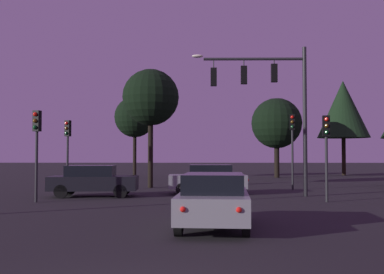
{
  "coord_description": "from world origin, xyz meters",
  "views": [
    {
      "loc": [
        0.91,
        -5.98,
        2.05
      ],
      "look_at": [
        0.54,
        18.22,
        2.97
      ],
      "focal_mm": 43.05,
      "sensor_mm": 36.0,
      "label": 1
    }
  ],
  "objects_px": {
    "car_crossing_left": "(208,179)",
    "tree_lot_edge": "(343,109)",
    "tree_left_far": "(277,123)",
    "traffic_light_far_side": "(68,141)",
    "tree_right_cluster": "(135,117)",
    "car_crossing_right": "(93,180)",
    "traffic_light_corner_right": "(326,140)",
    "tree_behind_sign": "(151,98)",
    "car_nearside_lane": "(214,199)",
    "traffic_signal_mast_arm": "(270,92)",
    "traffic_light_median": "(37,137)",
    "traffic_light_corner_left": "(292,136)"
  },
  "relations": [
    {
      "from": "traffic_signal_mast_arm",
      "to": "tree_lot_edge",
      "type": "bearing_deg",
      "value": 64.95
    },
    {
      "from": "traffic_light_corner_right",
      "to": "tree_left_far",
      "type": "height_order",
      "value": "tree_left_far"
    },
    {
      "from": "traffic_signal_mast_arm",
      "to": "traffic_light_median",
      "type": "relative_size",
      "value": 1.87
    },
    {
      "from": "traffic_light_corner_right",
      "to": "car_nearside_lane",
      "type": "bearing_deg",
      "value": -125.88
    },
    {
      "from": "traffic_signal_mast_arm",
      "to": "car_nearside_lane",
      "type": "height_order",
      "value": "traffic_signal_mast_arm"
    },
    {
      "from": "traffic_light_far_side",
      "to": "tree_right_cluster",
      "type": "height_order",
      "value": "tree_right_cluster"
    },
    {
      "from": "car_crossing_left",
      "to": "tree_lot_edge",
      "type": "bearing_deg",
      "value": 57.63
    },
    {
      "from": "tree_right_cluster",
      "to": "tree_lot_edge",
      "type": "distance_m",
      "value": 20.9
    },
    {
      "from": "traffic_light_corner_left",
      "to": "traffic_light_far_side",
      "type": "xyz_separation_m",
      "value": [
        -12.8,
        -1.24,
        -0.29
      ]
    },
    {
      "from": "traffic_light_corner_right",
      "to": "traffic_light_far_side",
      "type": "distance_m",
      "value": 14.06
    },
    {
      "from": "traffic_light_corner_right",
      "to": "tree_right_cluster",
      "type": "xyz_separation_m",
      "value": [
        -11.02,
        19.21,
        2.56
      ]
    },
    {
      "from": "car_crossing_left",
      "to": "tree_lot_edge",
      "type": "relative_size",
      "value": 0.44
    },
    {
      "from": "car_nearside_lane",
      "to": "tree_right_cluster",
      "type": "distance_m",
      "value": 27.28
    },
    {
      "from": "traffic_light_far_side",
      "to": "car_nearside_lane",
      "type": "height_order",
      "value": "traffic_light_far_side"
    },
    {
      "from": "traffic_signal_mast_arm",
      "to": "tree_lot_edge",
      "type": "xyz_separation_m",
      "value": [
        10.78,
        23.06,
        1.41
      ]
    },
    {
      "from": "traffic_light_corner_right",
      "to": "tree_right_cluster",
      "type": "distance_m",
      "value": 22.29
    },
    {
      "from": "traffic_light_far_side",
      "to": "tree_behind_sign",
      "type": "height_order",
      "value": "tree_behind_sign"
    },
    {
      "from": "car_nearside_lane",
      "to": "tree_lot_edge",
      "type": "xyz_separation_m",
      "value": [
        13.9,
        32.79,
        5.74
      ]
    },
    {
      "from": "tree_behind_sign",
      "to": "traffic_light_far_side",
      "type": "bearing_deg",
      "value": -147.21
    },
    {
      "from": "car_crossing_right",
      "to": "car_nearside_lane",
      "type": "bearing_deg",
      "value": -59.35
    },
    {
      "from": "traffic_light_corner_left",
      "to": "traffic_light_median",
      "type": "height_order",
      "value": "traffic_light_corner_left"
    },
    {
      "from": "traffic_signal_mast_arm",
      "to": "tree_behind_sign",
      "type": "height_order",
      "value": "traffic_signal_mast_arm"
    },
    {
      "from": "traffic_light_corner_right",
      "to": "traffic_light_far_side",
      "type": "relative_size",
      "value": 0.94
    },
    {
      "from": "traffic_light_median",
      "to": "tree_left_far",
      "type": "height_order",
      "value": "tree_left_far"
    },
    {
      "from": "traffic_light_far_side",
      "to": "tree_lot_edge",
      "type": "distance_m",
      "value": 29.8
    },
    {
      "from": "traffic_light_far_side",
      "to": "car_crossing_right",
      "type": "height_order",
      "value": "traffic_light_far_side"
    },
    {
      "from": "traffic_signal_mast_arm",
      "to": "car_crossing_right",
      "type": "relative_size",
      "value": 1.69
    },
    {
      "from": "traffic_light_corner_right",
      "to": "tree_behind_sign",
      "type": "xyz_separation_m",
      "value": [
        -8.52,
        8.43,
        2.9
      ]
    },
    {
      "from": "traffic_light_far_side",
      "to": "tree_behind_sign",
      "type": "distance_m",
      "value": 5.87
    },
    {
      "from": "tree_behind_sign",
      "to": "tree_right_cluster",
      "type": "bearing_deg",
      "value": 103.04
    },
    {
      "from": "traffic_light_median",
      "to": "tree_lot_edge",
      "type": "height_order",
      "value": "tree_lot_edge"
    },
    {
      "from": "car_crossing_right",
      "to": "tree_behind_sign",
      "type": "height_order",
      "value": "tree_behind_sign"
    },
    {
      "from": "tree_left_far",
      "to": "traffic_light_far_side",
      "type": "bearing_deg",
      "value": -132.87
    },
    {
      "from": "traffic_light_corner_right",
      "to": "tree_lot_edge",
      "type": "height_order",
      "value": "tree_lot_edge"
    },
    {
      "from": "traffic_signal_mast_arm",
      "to": "traffic_light_median",
      "type": "xyz_separation_m",
      "value": [
        -10.52,
        -3.0,
        -2.31
      ]
    },
    {
      "from": "car_crossing_left",
      "to": "tree_right_cluster",
      "type": "bearing_deg",
      "value": 111.33
    },
    {
      "from": "tree_left_far",
      "to": "tree_lot_edge",
      "type": "xyz_separation_m",
      "value": [
        7.41,
        4.74,
        1.72
      ]
    },
    {
      "from": "tree_behind_sign",
      "to": "tree_lot_edge",
      "type": "distance_m",
      "value": 24.5
    },
    {
      "from": "traffic_signal_mast_arm",
      "to": "traffic_light_corner_right",
      "type": "height_order",
      "value": "traffic_signal_mast_arm"
    },
    {
      "from": "car_crossing_right",
      "to": "tree_lot_edge",
      "type": "xyz_separation_m",
      "value": [
        19.47,
        23.37,
        5.74
      ]
    },
    {
      "from": "car_nearside_lane",
      "to": "car_crossing_left",
      "type": "distance_m",
      "value": 10.95
    },
    {
      "from": "traffic_light_median",
      "to": "traffic_light_far_side",
      "type": "relative_size",
      "value": 1.0
    },
    {
      "from": "car_crossing_right",
      "to": "tree_right_cluster",
      "type": "xyz_separation_m",
      "value": [
        -0.35,
        16.85,
        4.44
      ]
    },
    {
      "from": "tree_left_far",
      "to": "tree_lot_edge",
      "type": "relative_size",
      "value": 0.75
    },
    {
      "from": "traffic_light_corner_left",
      "to": "traffic_light_corner_right",
      "type": "relative_size",
      "value": 1.17
    },
    {
      "from": "traffic_light_corner_left",
      "to": "tree_right_cluster",
      "type": "relative_size",
      "value": 0.63
    },
    {
      "from": "traffic_light_corner_right",
      "to": "tree_left_far",
      "type": "xyz_separation_m",
      "value": [
        1.39,
        21.0,
        2.14
      ]
    },
    {
      "from": "car_nearside_lane",
      "to": "car_crossing_right",
      "type": "height_order",
      "value": "same"
    },
    {
      "from": "car_crossing_right",
      "to": "tree_left_far",
      "type": "height_order",
      "value": "tree_left_far"
    },
    {
      "from": "tree_lot_edge",
      "to": "car_crossing_left",
      "type": "bearing_deg",
      "value": -122.37
    }
  ]
}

